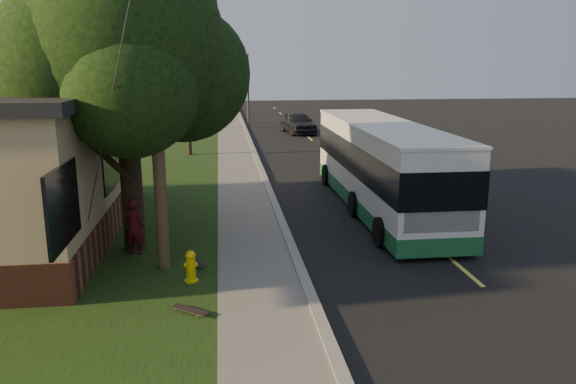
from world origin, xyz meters
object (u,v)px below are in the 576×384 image
object	(u,v)px
bare_tree_far	(204,102)
leafy_tree	(125,54)
skateboard_main	(197,262)
transit_bus	(382,164)
distant_car	(298,123)
skateboarder	(134,226)
utility_pole	(154,78)
dumpster	(63,195)
traffic_signal	(248,84)
skateboard_spare	(190,310)
fire_hydrant	(191,266)
bare_tree_near	(188,116)

from	to	relation	value
bare_tree_far	leafy_tree	bearing A→B (deg)	-92.45
bare_tree_far	skateboard_main	xyz separation A→B (m)	(0.50, -28.92, -1.88)
transit_bus	distant_car	world-z (taller)	transit_bus
distant_car	skateboarder	bearing A→B (deg)	-115.22
utility_pole	dumpster	world-z (taller)	utility_pole
bare_tree_far	dumpster	distance (m)	23.77
traffic_signal	skateboarder	size ratio (longest dim) A/B	3.68
leafy_tree	skateboard_main	distance (m)	5.54
skateboard_spare	distant_car	xyz separation A→B (m)	(6.16, 28.48, 0.62)
transit_bus	skateboard_spare	distance (m)	9.98
dumpster	bare_tree_far	bearing A→B (deg)	80.05
distant_car	traffic_signal	bearing A→B (deg)	105.60
utility_pole	distant_car	world-z (taller)	utility_pole
leafy_tree	bare_tree_far	world-z (taller)	leafy_tree
leafy_tree	fire_hydrant	bearing A→B (deg)	-59.33
bare_tree_near	fire_hydrant	bearing A→B (deg)	-87.14
distant_car	skateboard_main	bearing A→B (deg)	-111.17
skateboard_spare	dumpster	xyz separation A→B (m)	(-4.55, 8.31, 0.51)
transit_bus	utility_pole	bearing A→B (deg)	-143.77
bare_tree_near	transit_bus	size ratio (longest dim) A/B	0.39
utility_pole	skateboard_main	xyz separation A→B (m)	(0.81, 0.09, -4.51)
leafy_tree	traffic_signal	bearing A→B (deg)	81.53
transit_bus	skateboard_main	size ratio (longest dim) A/B	14.09
bare_tree_near	skateboard_main	size ratio (longest dim) A/B	5.55
transit_bus	skateboard_spare	world-z (taller)	transit_bus
bare_tree_far	traffic_signal	size ratio (longest dim) A/B	0.73
skateboard_spare	bare_tree_near	bearing A→B (deg)	92.78
bare_tree_far	skateboard_spare	bearing A→B (deg)	-89.18
leafy_tree	transit_bus	world-z (taller)	leafy_tree
utility_pole	dumpster	distance (m)	7.88
fire_hydrant	skateboarder	bearing A→B (deg)	126.61
bare_tree_far	dumpster	xyz separation A→B (m)	(-4.10, -23.37, -1.36)
traffic_signal	dumpster	size ratio (longest dim) A/B	3.27
leafy_tree	utility_pole	bearing A→B (deg)	-62.40
bare_tree_far	distant_car	xyz separation A→B (m)	(6.62, -3.20, -1.25)
traffic_signal	skateboard_main	world-z (taller)	traffic_signal
bare_tree_near	transit_bus	bearing A→B (deg)	-59.29
traffic_signal	transit_bus	size ratio (longest dim) A/B	0.50
fire_hydrant	skateboard_main	xyz separation A→B (m)	(0.10, 1.08, -0.31)
skateboarder	distant_car	size ratio (longest dim) A/B	0.34
skateboarder	skateboard_spare	distance (m)	4.14
traffic_signal	skateboard_spare	world-z (taller)	traffic_signal
dumpster	utility_pole	bearing A→B (deg)	-56.04
skateboard_spare	dumpster	size ratio (longest dim) A/B	0.48
traffic_signal	transit_bus	world-z (taller)	traffic_signal
utility_pole	bare_tree_far	xyz separation A→B (m)	(0.31, 29.01, -2.63)
bare_tree_far	traffic_signal	bearing A→B (deg)	48.81
bare_tree_near	skateboard_main	distance (m)	17.07
dumpster	bare_tree_near	bearing A→B (deg)	72.44
traffic_signal	transit_bus	distance (m)	28.16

